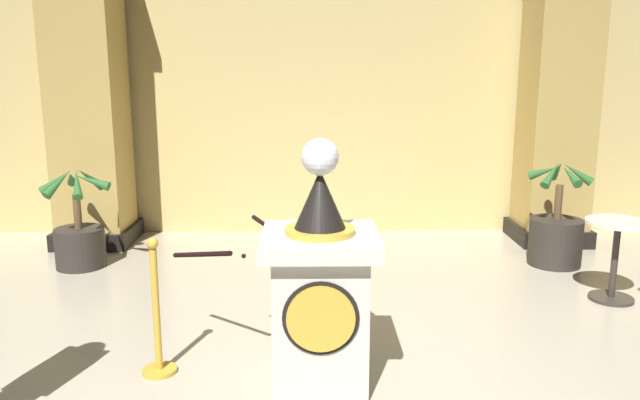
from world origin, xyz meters
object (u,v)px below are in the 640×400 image
object	(u,v)px
stanchion_near	(316,279)
stanchion_far	(157,327)
cafe_table	(616,250)
pedestal_clock	(320,291)
potted_palm_right	(556,235)
potted_palm_left	(79,236)

from	to	relation	value
stanchion_near	stanchion_far	size ratio (longest dim) A/B	1.01
stanchion_far	stanchion_near	bearing A→B (deg)	41.81
stanchion_near	cafe_table	bearing A→B (deg)	7.50
pedestal_clock	stanchion_far	world-z (taller)	pedestal_clock
potted_palm_right	pedestal_clock	bearing A→B (deg)	-135.33
potted_palm_left	cafe_table	distance (m)	5.37
pedestal_clock	stanchion_near	xyz separation A→B (m)	(-0.02, 1.14, -0.31)
stanchion_near	potted_palm_left	size ratio (longest dim) A/B	0.89
pedestal_clock	stanchion_far	size ratio (longest dim) A/B	1.70
pedestal_clock	stanchion_near	world-z (taller)	pedestal_clock
stanchion_far	potted_palm_left	size ratio (longest dim) A/B	0.88
stanchion_near	potted_palm_left	world-z (taller)	potted_palm_left
stanchion_near	stanchion_far	world-z (taller)	stanchion_near
pedestal_clock	potted_palm_right	xyz separation A→B (m)	(2.59, 2.57, -0.32)
stanchion_near	stanchion_far	bearing A→B (deg)	-138.19
potted_palm_right	cafe_table	distance (m)	1.09
potted_palm_left	cafe_table	xyz separation A→B (m)	(5.26, -1.07, 0.14)
stanchion_near	potted_palm_right	distance (m)	2.98
pedestal_clock	potted_palm_right	distance (m)	3.66
potted_palm_right	stanchion_near	bearing A→B (deg)	-151.30
stanchion_near	cafe_table	world-z (taller)	stanchion_near
stanchion_near	pedestal_clock	bearing A→B (deg)	-89.23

